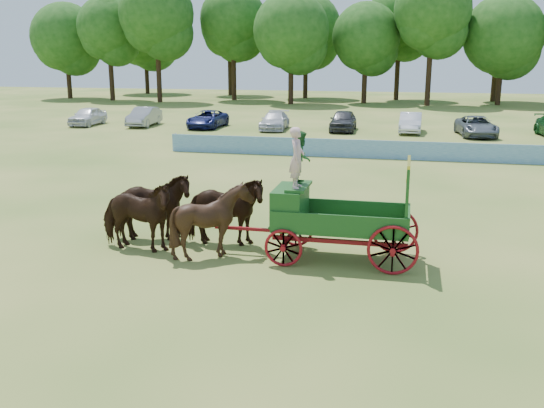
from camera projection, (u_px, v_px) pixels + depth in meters
The scene contains 9 objects.
ground at pixel (400, 267), 17.04m from camera, with size 160.00×160.00×0.00m, color #A79A4B.
horse_lead_left at pixel (136, 216), 18.14m from camera, with size 1.19×2.61×2.20m, color #321B0D.
horse_lead_right at pixel (151, 207), 19.18m from camera, with size 1.19×2.61×2.20m, color #321B0D.
horse_wheel_left at pixel (212, 221), 17.63m from camera, with size 1.78×2.00×2.20m, color #321B0D.
horse_wheel_right at pixel (224, 211), 18.67m from camera, with size 1.19×2.61×2.20m, color #321B0D.
farm_dray at pixel (316, 203), 17.40m from camera, with size 6.00×2.00×3.86m.
sponsor_banner at pixel (389, 150), 34.16m from camera, with size 26.00×0.08×1.05m, color #1D659E.
parked_cars at pixel (371, 123), 45.70m from camera, with size 48.16×6.76×1.60m.
treeline at pixel (370, 25), 72.51m from camera, with size 94.21×23.98×14.80m.
Camera 1 is at (0.02, -16.51, 5.85)m, focal length 40.00 mm.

